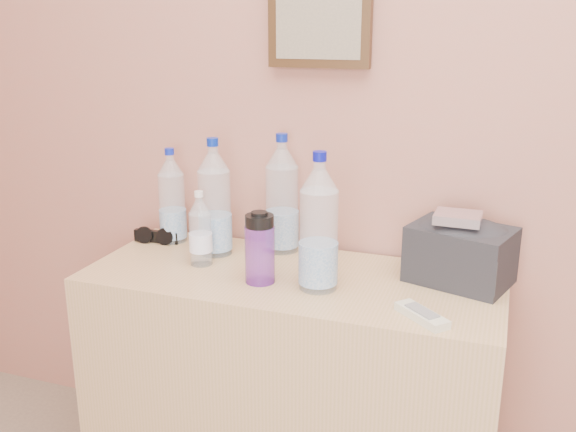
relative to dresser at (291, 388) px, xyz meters
The scene contains 12 objects.
picture_frame 1.06m from the dresser, 90.00° to the left, with size 0.30×0.03×0.25m, color #382311, non-canonical shape.
dresser is the anchor object (origin of this frame).
pet_large_a 0.69m from the dresser, 161.82° to the left, with size 0.08×0.08×0.30m.
pet_large_b 0.59m from the dresser, 161.97° to the left, with size 0.10×0.10×0.36m.
pet_large_c 0.56m from the dresser, 117.36° to the left, with size 0.10×0.10×0.36m.
pet_large_d 0.54m from the dresser, 33.48° to the right, with size 0.10×0.10×0.37m.
pet_small 0.53m from the dresser, behind, with size 0.06×0.06×0.22m.
nalgene_bottle 0.47m from the dresser, 130.52° to the right, with size 0.08×0.08×0.20m.
sunglasses 0.64m from the dresser, 166.73° to the left, with size 0.15×0.06×0.04m, color black, non-canonical shape.
ac_remote 0.56m from the dresser, 22.76° to the right, with size 0.15×0.05×0.02m, color silver.
toiletry_bag 0.64m from the dresser, 13.54° to the left, with size 0.26×0.19×0.18m, color black, non-canonical shape.
foil_packet 0.70m from the dresser, 10.54° to the left, with size 0.12×0.10×0.02m, color white.
Camera 1 is at (0.02, 0.16, 1.40)m, focal length 40.00 mm.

